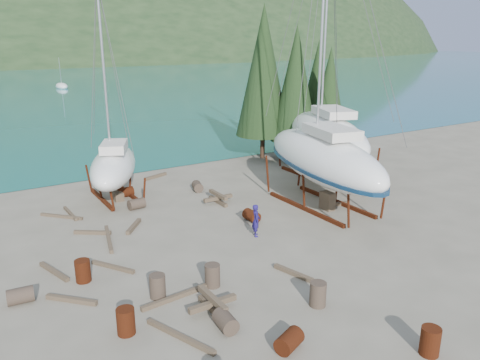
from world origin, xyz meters
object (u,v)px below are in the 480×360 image
large_sailboat_far (326,134)px  worker (256,220)px  large_sailboat_near (323,157)px  small_sailboat_shore (114,166)px

large_sailboat_far → worker: size_ratio=11.43×
large_sailboat_near → small_sailboat_shore: bearing=154.3°
large_sailboat_near → large_sailboat_far: large_sailboat_far is taller
large_sailboat_near → large_sailboat_far: (4.19, 4.36, 0.10)m
small_sailboat_shore → worker: small_sailboat_shore is taller
large_sailboat_near → small_sailboat_shore: size_ratio=1.45×
large_sailboat_near → large_sailboat_far: bearing=59.4°
large_sailboat_near → small_sailboat_shore: large_sailboat_near is taller
large_sailboat_near → small_sailboat_shore: 11.87m
worker → large_sailboat_far: bearing=-31.8°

